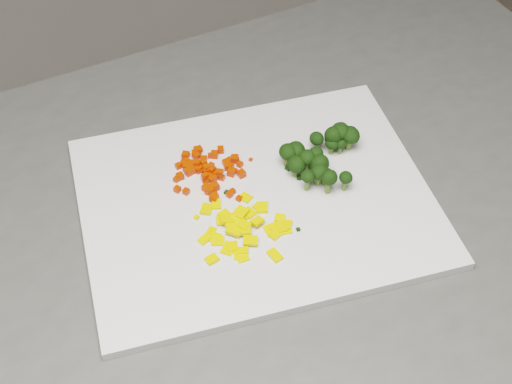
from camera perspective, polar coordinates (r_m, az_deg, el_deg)
name	(u,v)px	position (r m, az deg, el deg)	size (l,w,h in m)	color
counter_block	(280,374)	(1.23, 1.93, -14.34)	(0.99, 0.69, 0.90)	#484846
cutting_board	(256,201)	(0.85, 0.00, -0.70)	(0.41, 0.32, 0.01)	silver
carrot_pile	(208,169)	(0.86, -3.83, 1.87)	(0.09, 0.09, 0.03)	red
pepper_pile	(240,228)	(0.80, -1.29, -2.90)	(0.11, 0.11, 0.01)	yellow
broccoli_pile	(324,149)	(0.87, 5.49, 3.46)	(0.11, 0.11, 0.05)	black
carrot_cube_0	(212,179)	(0.86, -3.57, 1.03)	(0.01, 0.01, 0.01)	red
carrot_cube_1	(186,191)	(0.85, -5.61, 0.05)	(0.01, 0.01, 0.01)	red
carrot_cube_2	(211,168)	(0.86, -3.64, 1.89)	(0.01, 0.01, 0.01)	red
carrot_cube_3	(206,181)	(0.86, -4.02, 0.91)	(0.01, 0.01, 0.01)	red
carrot_cube_4	(233,191)	(0.84, -1.89, 0.05)	(0.01, 0.01, 0.01)	red
carrot_cube_5	(204,163)	(0.87, -4.21, 2.34)	(0.01, 0.01, 0.01)	red
carrot_cube_6	(186,161)	(0.88, -5.58, 2.51)	(0.01, 0.01, 0.01)	red
carrot_cube_7	(190,163)	(0.88, -5.31, 2.34)	(0.01, 0.01, 0.01)	red
carrot_cube_8	(207,168)	(0.86, -3.98, 1.96)	(0.01, 0.01, 0.01)	red
carrot_cube_9	(187,167)	(0.87, -5.57, 2.02)	(0.01, 0.01, 0.01)	red
carrot_cube_10	(214,155)	(0.89, -3.34, 3.01)	(0.01, 0.01, 0.01)	red
carrot_cube_11	(199,149)	(0.90, -4.58, 3.43)	(0.01, 0.01, 0.01)	red
carrot_cube_12	(213,190)	(0.85, -3.50, 0.13)	(0.01, 0.01, 0.01)	red
carrot_cube_13	(222,178)	(0.86, -2.73, 1.15)	(0.01, 0.01, 0.01)	red
carrot_cube_14	(201,167)	(0.87, -4.44, 1.98)	(0.01, 0.01, 0.01)	red
carrot_cube_15	(220,173)	(0.86, -2.89, 1.55)	(0.01, 0.01, 0.01)	red
carrot_cube_16	(214,170)	(0.87, -3.38, 1.78)	(0.01, 0.01, 0.01)	red
carrot_cube_17	(189,172)	(0.87, -5.41, 1.62)	(0.01, 0.01, 0.01)	red
carrot_cube_18	(178,166)	(0.88, -6.25, 2.08)	(0.01, 0.01, 0.01)	red
carrot_cube_19	(191,168)	(0.87, -5.19, 1.92)	(0.01, 0.01, 0.01)	red
carrot_cube_20	(208,192)	(0.85, -3.88, 0.00)	(0.01, 0.01, 0.01)	red
carrot_cube_21	(228,167)	(0.87, -2.29, 2.04)	(0.01, 0.01, 0.01)	red
carrot_cube_22	(226,163)	(0.88, -2.40, 2.35)	(0.01, 0.01, 0.01)	red
carrot_cube_23	(202,170)	(0.87, -4.34, 1.74)	(0.01, 0.01, 0.01)	red
carrot_cube_24	(214,177)	(0.86, -3.36, 1.18)	(0.01, 0.01, 0.01)	red
carrot_cube_25	(221,150)	(0.89, -2.85, 3.40)	(0.01, 0.01, 0.01)	red
carrot_cube_26	(214,198)	(0.84, -3.38, -0.49)	(0.01, 0.01, 0.01)	red
carrot_cube_27	(235,159)	(0.88, -1.70, 2.66)	(0.01, 0.01, 0.01)	red
carrot_cube_28	(229,161)	(0.88, -2.18, 2.50)	(0.01, 0.01, 0.01)	red
carrot_cube_29	(197,156)	(0.89, -4.77, 2.88)	(0.01, 0.01, 0.01)	red
carrot_cube_30	(210,156)	(0.89, -3.69, 2.92)	(0.01, 0.01, 0.01)	red
carrot_cube_31	(209,174)	(0.86, -3.74, 1.41)	(0.01, 0.01, 0.01)	red
carrot_cube_32	(211,176)	(0.86, -3.58, 1.29)	(0.01, 0.01, 0.01)	red
carrot_cube_33	(231,172)	(0.86, -1.98, 1.59)	(0.01, 0.01, 0.01)	red
carrot_cube_34	(198,163)	(0.87, -4.70, 2.32)	(0.01, 0.01, 0.01)	red
carrot_cube_35	(231,166)	(0.87, -1.99, 2.12)	(0.01, 0.01, 0.01)	red
carrot_cube_36	(215,187)	(0.85, -3.31, 0.44)	(0.01, 0.01, 0.01)	red
carrot_cube_37	(183,164)	(0.88, -5.85, 2.27)	(0.01, 0.01, 0.01)	red
carrot_cube_38	(235,171)	(0.87, -1.71, 1.70)	(0.01, 0.01, 0.01)	red
carrot_cube_39	(215,194)	(0.84, -3.30, -0.18)	(0.01, 0.01, 0.01)	red
carrot_cube_40	(196,162)	(0.87, -4.79, 2.37)	(0.01, 0.01, 0.01)	red
carrot_cube_41	(197,150)	(0.89, -4.71, 3.33)	(0.01, 0.01, 0.01)	red
carrot_cube_42	(211,166)	(0.87, -3.60, 2.12)	(0.01, 0.01, 0.01)	red
carrot_cube_43	(240,164)	(0.87, -1.30, 2.23)	(0.01, 0.01, 0.01)	red
carrot_cube_44	(180,176)	(0.86, -6.10, 1.25)	(0.01, 0.01, 0.01)	red
carrot_cube_45	(205,178)	(0.86, -4.11, 1.12)	(0.01, 0.01, 0.01)	red
carrot_cube_46	(206,171)	(0.86, -4.02, 1.71)	(0.01, 0.01, 0.01)	red
carrot_cube_47	(235,159)	(0.88, -1.71, 2.67)	(0.01, 0.01, 0.01)	red
carrot_cube_48	(212,170)	(0.86, -3.58, 1.76)	(0.01, 0.01, 0.01)	red
carrot_cube_49	(202,166)	(0.87, -4.33, 2.06)	(0.01, 0.01, 0.01)	red
carrot_cube_50	(191,163)	(0.88, -5.25, 2.29)	(0.01, 0.01, 0.01)	red
carrot_cube_51	(176,179)	(0.86, -6.40, 1.01)	(0.01, 0.01, 0.01)	red
carrot_cube_52	(230,195)	(0.84, -2.13, -0.22)	(0.01, 0.01, 0.01)	red
carrot_cube_53	(177,189)	(0.85, -6.31, 0.22)	(0.01, 0.01, 0.01)	red
carrot_cube_54	(214,173)	(0.86, -3.36, 1.52)	(0.01, 0.01, 0.01)	red
carrot_cube_55	(241,174)	(0.86, -1.17, 1.46)	(0.01, 0.01, 0.01)	red
carrot_cube_56	(204,160)	(0.88, -4.20, 2.61)	(0.01, 0.01, 0.01)	red
carrot_cube_57	(210,190)	(0.85, -3.69, 0.15)	(0.01, 0.01, 0.01)	red
carrot_cube_58	(199,169)	(0.87, -4.62, 1.86)	(0.01, 0.01, 0.01)	red
carrot_cube_59	(186,155)	(0.89, -5.65, 2.93)	(0.01, 0.01, 0.01)	red
carrot_cube_60	(206,188)	(0.85, -4.00, 0.35)	(0.01, 0.01, 0.01)	red
carrot_cube_61	(192,170)	(0.87, -5.17, 1.77)	(0.01, 0.01, 0.01)	red
carrot_cube_62	(195,154)	(0.89, -4.92, 3.09)	(0.01, 0.01, 0.01)	red
carrot_cube_63	(205,176)	(0.86, -4.07, 1.29)	(0.01, 0.01, 0.01)	red
pepper_chunk_0	(227,219)	(0.81, -2.31, -2.20)	(0.02, 0.01, 0.00)	yellow
pepper_chunk_1	(232,247)	(0.79, -1.92, -4.42)	(0.01, 0.01, 0.00)	yellow
pepper_chunk_2	(245,231)	(0.80, -0.91, -3.18)	(0.01, 0.01, 0.00)	yellow
pepper_chunk_3	(222,221)	(0.82, -2.78, -2.31)	(0.01, 0.01, 0.00)	yellow
pepper_chunk_4	(218,241)	(0.80, -3.08, -3.93)	(0.01, 0.01, 0.00)	yellow
pepper_chunk_5	(207,209)	(0.83, -3.97, -1.34)	(0.02, 0.01, 0.00)	yellow
pepper_chunk_6	(250,240)	(0.79, -0.45, -3.89)	(0.01, 0.02, 0.00)	yellow
pepper_chunk_7	(234,231)	(0.80, -1.80, -3.14)	(0.02, 0.01, 0.00)	yellow
pepper_chunk_8	(215,238)	(0.80, -3.33, -3.68)	(0.01, 0.01, 0.00)	yellow
pepper_chunk_9	(284,225)	(0.81, 2.29, -2.63)	(0.02, 0.01, 0.00)	yellow
pepper_chunk_10	(276,234)	(0.80, 1.58, -3.40)	(0.01, 0.01, 0.00)	yellow
pepper_chunk_11	(228,248)	(0.79, -2.22, -4.53)	(0.02, 0.01, 0.00)	yellow
pepper_chunk_12	(277,230)	(0.81, 1.70, -3.03)	(0.02, 0.02, 0.00)	yellow
pepper_chunk_13	(260,207)	(0.83, 0.28, -1.25)	(0.01, 0.01, 0.00)	yellow
pepper_chunk_14	(284,230)	(0.81, 2.29, -3.04)	(0.02, 0.01, 0.00)	yellow
pepper_chunk_15	(272,230)	(0.81, 1.28, -3.04)	(0.02, 0.02, 0.00)	yellow
pepper_chunk_16	(241,212)	(0.82, -1.24, -1.65)	(0.02, 0.01, 0.00)	yellow
pepper_chunk_17	(212,259)	(0.78, -3.55, -5.40)	(0.01, 0.01, 0.00)	yellow
pepper_chunk_18	(242,256)	(0.79, -1.14, -5.13)	(0.02, 0.01, 0.00)	yellow
pepper_chunk_19	(242,214)	(0.82, -1.09, -1.79)	(0.01, 0.01, 0.00)	yellow
pepper_chunk_20	(246,198)	(0.84, -0.85, -0.44)	(0.01, 0.01, 0.00)	yellow
pepper_chunk_21	(205,239)	(0.80, -4.11, -3.78)	(0.01, 0.01, 0.00)	yellow
pepper_chunk_22	(262,208)	(0.83, 0.49, -1.25)	(0.01, 0.02, 0.00)	yellow
pepper_chunk_23	(239,220)	(0.81, -1.38, -2.23)	(0.01, 0.01, 0.00)	yellow
pepper_chunk_24	(217,204)	(0.83, -3.16, -0.99)	(0.01, 0.01, 0.00)	yellow
pepper_chunk_25	(211,231)	(0.81, -3.58, -3.13)	(0.01, 0.01, 0.00)	yellow
pepper_chunk_26	(275,255)	(0.79, 1.52, -5.08)	(0.02, 0.01, 0.00)	yellow
pepper_chunk_27	(224,214)	(0.82, -2.56, -1.80)	(0.01, 0.01, 0.00)	yellow
pepper_chunk_28	(244,225)	(0.81, -0.96, -2.66)	(0.01, 0.01, 0.00)	yellow
pepper_chunk_29	(257,221)	(0.81, 0.11, -2.35)	(0.01, 0.01, 0.00)	yellow
pepper_chunk_30	(234,227)	(0.81, -1.78, -2.79)	(0.02, 0.01, 0.00)	yellow
pepper_chunk_31	(280,218)	(0.82, 1.92, -2.10)	(0.01, 0.01, 0.00)	yellow
pepper_chunk_32	(239,255)	(0.79, -1.33, -5.09)	(0.01, 0.01, 0.00)	yellow
pepper_chunk_33	(233,222)	(0.81, -1.85, -2.38)	(0.01, 0.01, 0.00)	yellow
pepper_chunk_34	(242,251)	(0.79, -1.14, -4.75)	(0.01, 0.01, 0.00)	yellow
pepper_chunk_35	(281,227)	(0.81, 1.99, -2.83)	(0.02, 0.01, 0.00)	yellow
pepper_chunk_36	(249,213)	(0.82, -0.55, -1.68)	(0.01, 0.01, 0.00)	yellow
broccoli_floret_0	(332,140)	(0.89, 6.11, 4.19)	(0.03, 0.03, 0.03)	black
broccoli_floret_1	(316,170)	(0.86, 4.83, 1.77)	(0.02, 0.02, 0.02)	black
broccoli_floret_2	(316,142)	(0.89, 4.82, 4.03)	(0.02, 0.02, 0.02)	black
broccoli_floret_3	(345,182)	(0.85, 7.12, 0.82)	(0.02, 0.02, 0.03)	black
broccoli_floret_4	(340,147)	(0.89, 6.76, 3.61)	(0.02, 0.02, 0.02)	black
broccoli_floret_5	(349,139)	(0.90, 7.46, 4.24)	(0.03, 0.03, 0.03)	black
broccoli_floret_6	(319,167)	(0.86, 5.05, 2.00)	(0.03, 0.03, 0.03)	black
broccoli_floret_7	(331,146)	(0.89, 6.04, 3.66)	(0.02, 0.02, 0.02)	black
broccoli_floret_8	(318,175)	(0.85, 5.02, 1.34)	(0.03, 0.03, 0.03)	black
broccoli_floret_9	(287,156)	(0.87, 2.51, 2.90)	(0.03, 0.03, 0.03)	black
broccoli_floret_10	(331,142)	(0.90, 6.01, 4.02)	(0.02, 0.02, 0.02)	black
broccoli_floret_11	(307,162)	(0.86, 4.06, 2.41)	(0.03, 0.03, 0.03)	black
broccoli_floret_12	(307,181)	(0.84, 4.11, 0.88)	(0.02, 0.02, 0.03)	black
broccoli_floret_13	(339,136)	(0.90, 6.68, 4.49)	(0.03, 0.03, 0.04)	black
broccoli_floret_14	(296,167)	(0.86, 3.20, 1.97)	(0.03, 0.03, 0.03)	black
broccoli_floret_15	(325,177)	(0.85, 5.52, 1.19)	(0.02, 0.02, 0.02)	black
broccoli_floret_16	(295,154)	(0.87, 3.15, 3.06)	(0.03, 0.03, 0.03)	black
broccoli_floret_17	(315,159)	(0.87, 4.72, 2.68)	(0.03, 0.03, 0.03)	black
broccoli_floret_18	(318,178)	(0.85, 4.99, 1.12)	(0.02, 0.02, 0.02)	black
broccoli_floret_19	(328,183)	(0.84, 5.81, 0.75)	(0.03, 0.03, 0.03)	black
stray_bit_0	(298,229)	(0.81, 3.40, -3.01)	(0.00, 0.00, 0.00)	black
stray_bit_1	(197,217)	(0.82, -4.77, -2.03)	(0.01, 0.01, 0.00)	yellow
stray_bit_2	(239,199)	(0.84, -1.36, -0.53)	(0.01, 0.01, 0.00)	red
stray_bit_3	(299,178)	(0.86, 3.50, 1.15)	(0.01, 0.01, 0.00)	black
stray_bit_4	(258,223)	(0.81, 0.15, -2.48)	(0.01, 0.01, 0.00)	yellow
stray_bit_5	(227,192)	(0.85, -2.35, -0.03)	(0.01, 0.01, 0.00)	black
stray_bit_6	(288,168)	(0.87, 2.61, 1.95)	(0.01, 0.01, 0.00)	black
stray_bit_7	(251,160)	(0.88, -0.43, 2.61)	(0.00, 0.00, 0.00)	red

